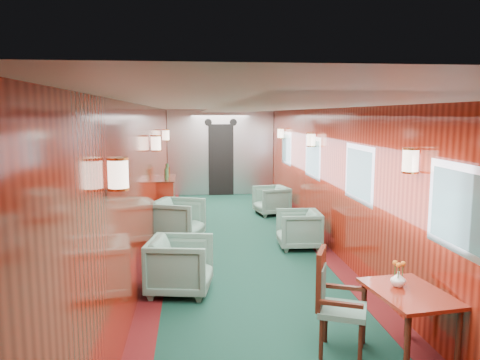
{
  "coord_description": "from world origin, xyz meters",
  "views": [
    {
      "loc": [
        -0.82,
        -7.24,
        2.26
      ],
      "look_at": [
        0.0,
        0.66,
        1.15
      ],
      "focal_mm": 35.0,
      "sensor_mm": 36.0,
      "label": 1
    }
  ],
  "objects_px": {
    "armchair_left_far": "(178,220)",
    "credenza": "(167,202)",
    "dining_table": "(409,302)",
    "armchair_right_near": "(299,229)",
    "armchair_left_near": "(180,265)",
    "armchair_right_far": "(271,200)",
    "side_chair": "(333,297)"
  },
  "relations": [
    {
      "from": "side_chair",
      "to": "armchair_right_near",
      "type": "distance_m",
      "value": 3.55
    },
    {
      "from": "dining_table",
      "to": "armchair_left_near",
      "type": "height_order",
      "value": "armchair_left_near"
    },
    {
      "from": "dining_table",
      "to": "armchair_right_near",
      "type": "bearing_deg",
      "value": 85.46
    },
    {
      "from": "armchair_left_far",
      "to": "armchair_right_far",
      "type": "xyz_separation_m",
      "value": [
        2.05,
        2.05,
        -0.05
      ]
    },
    {
      "from": "credenza",
      "to": "armchair_right_far",
      "type": "xyz_separation_m",
      "value": [
        2.31,
        0.92,
        -0.19
      ]
    },
    {
      "from": "side_chair",
      "to": "armchair_left_far",
      "type": "xyz_separation_m",
      "value": [
        -1.58,
        4.17,
        -0.16
      ]
    },
    {
      "from": "armchair_left_far",
      "to": "credenza",
      "type": "bearing_deg",
      "value": 32.98
    },
    {
      "from": "credenza",
      "to": "armchair_left_far",
      "type": "bearing_deg",
      "value": -77.01
    },
    {
      "from": "credenza",
      "to": "armchair_right_near",
      "type": "height_order",
      "value": "credenza"
    },
    {
      "from": "armchair_left_far",
      "to": "armchair_right_far",
      "type": "bearing_deg",
      "value": -25.09
    },
    {
      "from": "armchair_left_near",
      "to": "armchair_left_far",
      "type": "height_order",
      "value": "armchair_left_far"
    },
    {
      "from": "dining_table",
      "to": "armchair_left_near",
      "type": "bearing_deg",
      "value": 131.49
    },
    {
      "from": "dining_table",
      "to": "armchair_right_far",
      "type": "bearing_deg",
      "value": 84.44
    },
    {
      "from": "credenza",
      "to": "side_chair",
      "type": "bearing_deg",
      "value": -70.87
    },
    {
      "from": "dining_table",
      "to": "armchair_left_far",
      "type": "bearing_deg",
      "value": 109.86
    },
    {
      "from": "armchair_left_near",
      "to": "armchair_left_far",
      "type": "distance_m",
      "value": 2.5
    },
    {
      "from": "dining_table",
      "to": "armchair_left_near",
      "type": "relative_size",
      "value": 1.21
    },
    {
      "from": "dining_table",
      "to": "armchair_right_near",
      "type": "xyz_separation_m",
      "value": [
        -0.17,
        3.72,
        -0.23
      ]
    },
    {
      "from": "dining_table",
      "to": "armchair_right_far",
      "type": "height_order",
      "value": "dining_table"
    },
    {
      "from": "side_chair",
      "to": "armchair_left_far",
      "type": "height_order",
      "value": "side_chair"
    },
    {
      "from": "armchair_right_near",
      "to": "armchair_right_far",
      "type": "height_order",
      "value": "armchair_right_far"
    },
    {
      "from": "armchair_right_far",
      "to": "armchair_left_far",
      "type": "bearing_deg",
      "value": -56.94
    },
    {
      "from": "credenza",
      "to": "armchair_right_near",
      "type": "xyz_separation_m",
      "value": [
        2.32,
        -1.78,
        -0.19
      ]
    },
    {
      "from": "dining_table",
      "to": "armchair_left_near",
      "type": "xyz_separation_m",
      "value": [
        -2.13,
        1.88,
        -0.2
      ]
    },
    {
      "from": "armchair_left_far",
      "to": "armchair_left_near",
      "type": "bearing_deg",
      "value": -157.81
    },
    {
      "from": "side_chair",
      "to": "credenza",
      "type": "height_order",
      "value": "credenza"
    },
    {
      "from": "credenza",
      "to": "armchair_left_near",
      "type": "height_order",
      "value": "credenza"
    },
    {
      "from": "side_chair",
      "to": "armchair_left_near",
      "type": "bearing_deg",
      "value": 154.32
    },
    {
      "from": "credenza",
      "to": "armchair_left_far",
      "type": "height_order",
      "value": "credenza"
    },
    {
      "from": "credenza",
      "to": "armchair_right_near",
      "type": "bearing_deg",
      "value": -37.52
    },
    {
      "from": "dining_table",
      "to": "side_chair",
      "type": "distance_m",
      "value": 0.68
    },
    {
      "from": "side_chair",
      "to": "armchair_left_near",
      "type": "height_order",
      "value": "side_chair"
    }
  ]
}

